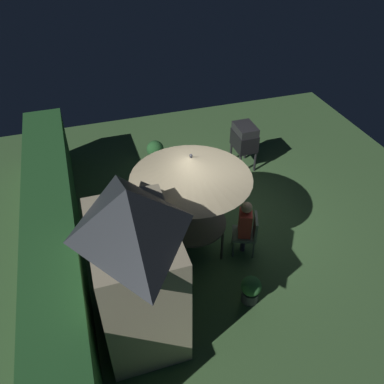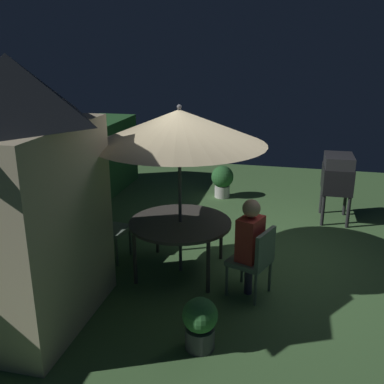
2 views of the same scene
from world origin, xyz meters
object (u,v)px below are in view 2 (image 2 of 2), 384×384
object	(u,v)px
patio_umbrella	(179,127)
potted_plant_by_grill	(200,322)
bbq_grill	(338,175)
person_in_red	(250,237)
chair_far_side	(105,224)
patio_table	(180,225)
potted_plant_by_shed	(222,180)
garden_shed	(22,195)
chair_near_shed	(256,258)

from	to	relation	value
patio_umbrella	potted_plant_by_grill	bearing A→B (deg)	-158.62
bbq_grill	potted_plant_by_grill	distance (m)	4.38
person_in_red	chair_far_side	bearing A→B (deg)	75.76
potted_plant_by_grill	person_in_red	size ratio (longest dim) A/B	0.46
patio_table	patio_umbrella	distance (m)	1.33
potted_plant_by_shed	patio_table	bearing A→B (deg)	179.36
patio_table	person_in_red	size ratio (longest dim) A/B	1.10
chair_far_side	patio_umbrella	bearing A→B (deg)	-97.80
garden_shed	chair_far_side	size ratio (longest dim) A/B	3.26
patio_umbrella	chair_near_shed	size ratio (longest dim) A/B	2.56
bbq_grill	potted_plant_by_grill	size ratio (longest dim) A/B	2.09
patio_table	bbq_grill	world-z (taller)	bbq_grill
patio_umbrella	chair_far_side	xyz separation A→B (m)	(0.16, 1.17, -1.50)
patio_table	chair_near_shed	bearing A→B (deg)	-111.44
garden_shed	person_in_red	size ratio (longest dim) A/B	2.33
garden_shed	patio_umbrella	distance (m)	2.06
person_in_red	patio_table	bearing A→B (deg)	68.56
garden_shed	patio_umbrella	size ratio (longest dim) A/B	1.27
potted_plant_by_grill	potted_plant_by_shed	bearing A→B (deg)	6.83
bbq_grill	potted_plant_by_shed	bearing A→B (deg)	69.50
patio_table	bbq_grill	distance (m)	3.31
patio_umbrella	chair_far_side	world-z (taller)	patio_umbrella
bbq_grill	potted_plant_by_shed	xyz separation A→B (m)	(0.81, 2.17, -0.47)
garden_shed	patio_umbrella	bearing A→B (deg)	-42.27
bbq_grill	chair_near_shed	distance (m)	3.12
patio_table	potted_plant_by_shed	xyz separation A→B (m)	(3.28, -0.04, -0.31)
patio_table	bbq_grill	bearing A→B (deg)	-41.75
chair_far_side	bbq_grill	bearing A→B (deg)	-55.62
chair_near_shed	person_in_red	bearing A→B (deg)	68.56
bbq_grill	chair_near_shed	bearing A→B (deg)	158.48
patio_umbrella	potted_plant_by_grill	world-z (taller)	patio_umbrella
bbq_grill	potted_plant_by_grill	bearing A→B (deg)	158.62
garden_shed	bbq_grill	xyz separation A→B (m)	(3.94, -3.54, -0.65)
patio_umbrella	person_in_red	world-z (taller)	patio_umbrella
bbq_grill	chair_near_shed	world-z (taller)	bbq_grill
garden_shed	patio_table	size ratio (longest dim) A/B	2.11
patio_umbrella	person_in_red	size ratio (longest dim) A/B	1.83
patio_table	chair_near_shed	size ratio (longest dim) A/B	1.54
patio_table	chair_near_shed	xyz separation A→B (m)	(-0.42, -1.06, -0.17)
patio_umbrella	bbq_grill	size ratio (longest dim) A/B	1.92
garden_shed	patio_table	world-z (taller)	garden_shed
bbq_grill	person_in_red	world-z (taller)	person_in_red
potted_plant_by_shed	potted_plant_by_grill	size ratio (longest dim) A/B	1.16
patio_umbrella	potted_plant_by_shed	world-z (taller)	patio_umbrella
patio_umbrella	potted_plant_by_shed	distance (m)	3.67
garden_shed	bbq_grill	distance (m)	5.34
potted_plant_by_shed	person_in_red	size ratio (longest dim) A/B	0.53
potted_plant_by_grill	person_in_red	distance (m)	1.34
person_in_red	potted_plant_by_shed	bearing A→B (deg)	14.50
chair_near_shed	potted_plant_by_shed	bearing A→B (deg)	15.54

